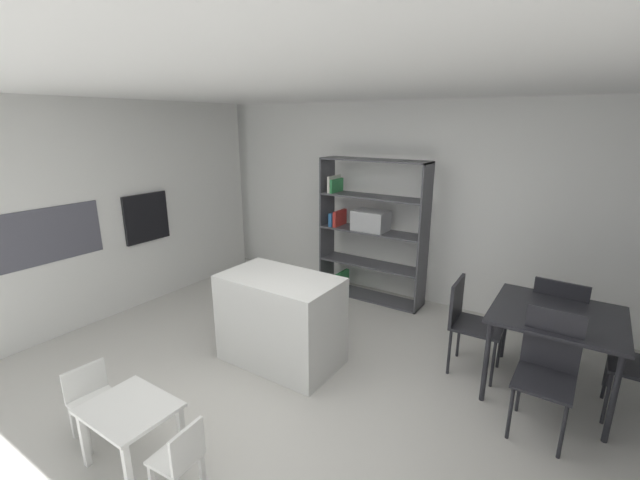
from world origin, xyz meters
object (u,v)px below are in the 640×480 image
object	(u,v)px
open_bookshelf	(368,229)
child_chair_right	(180,457)
child_table	(130,416)
child_chair_left	(92,398)
built_in_oven	(146,217)
kitchen_island	(281,320)
dining_chair_island_side	(468,317)
dining_table	(556,322)
dining_chair_near	(548,363)
dining_chair_far	(559,314)

from	to	relation	value
open_bookshelf	child_chair_right	bearing A→B (deg)	-81.83
child_table	child_chair_left	bearing A→B (deg)	179.36
open_bookshelf	child_chair_right	size ratio (longest dim) A/B	3.47
built_in_oven	kitchen_island	size ratio (longest dim) A/B	0.54
child_table	dining_chair_island_side	size ratio (longest dim) A/B	0.67
child_chair_left	dining_chair_island_side	xyz separation A→B (m)	(2.11, 2.46, 0.23)
open_bookshelf	dining_table	world-z (taller)	open_bookshelf
open_bookshelf	dining_chair_island_side	bearing A→B (deg)	-32.79
child_chair_right	kitchen_island	bearing A→B (deg)	-168.21
child_chair_right	dining_chair_near	world-z (taller)	dining_chair_near
dining_table	dining_chair_island_side	world-z (taller)	dining_chair_island_side
built_in_oven	kitchen_island	world-z (taller)	built_in_oven
open_bookshelf	child_chair_right	xyz separation A→B (m)	(0.50, -3.50, -0.66)
child_table	child_chair_left	world-z (taller)	child_chair_left
child_table	dining_chair_far	world-z (taller)	dining_chair_far
kitchen_island	child_chair_left	world-z (taller)	kitchen_island
kitchen_island	child_chair_left	distance (m)	1.69
open_bookshelf	child_table	world-z (taller)	open_bookshelf
child_chair_right	dining_chair_far	world-z (taller)	dining_chair_far
child_chair_left	dining_table	xyz separation A→B (m)	(2.83, 2.47, 0.38)
dining_chair_island_side	kitchen_island	bearing A→B (deg)	117.04
kitchen_island	child_table	world-z (taller)	kitchen_island
dining_table	child_table	bearing A→B (deg)	-133.19
child_chair_left	dining_table	bearing A→B (deg)	-42.53
built_in_oven	child_chair_right	distance (m)	3.47
kitchen_island	dining_chair_island_side	size ratio (longest dim) A/B	1.28
dining_table	dining_chair_island_side	distance (m)	0.74
kitchen_island	dining_chair_far	distance (m)	2.66
dining_table	dining_chair_near	xyz separation A→B (m)	(0.00, -0.49, -0.13)
open_bookshelf	dining_table	bearing A→B (deg)	-23.88
child_chair_left	open_bookshelf	bearing A→B (deg)	-1.95
child_chair_right	dining_chair_far	distance (m)	3.49
child_chair_right	dining_chair_far	size ratio (longest dim) A/B	0.59
child_table	dining_table	xyz separation A→B (m)	(2.32, 2.47, 0.31)
child_table	dining_chair_island_side	distance (m)	2.95
child_chair_left	dining_chair_island_side	size ratio (longest dim) A/B	0.61
built_in_oven	dining_chair_near	bearing A→B (deg)	1.81
child_chair_left	dining_table	world-z (taller)	dining_table
open_bookshelf	built_in_oven	bearing A→B (deg)	-144.43
child_table	dining_chair_near	bearing A→B (deg)	40.45
dining_chair_near	child_table	bearing A→B (deg)	-138.48
child_chair_right	dining_chair_far	bearing A→B (deg)	144.10
kitchen_island	child_chair_left	xyz separation A→B (m)	(-0.55, -1.59, -0.13)
child_chair_right	built_in_oven	bearing A→B (deg)	-127.40
built_in_oven	child_chair_left	size ratio (longest dim) A/B	1.13
dining_chair_island_side	dining_chair_near	bearing A→B (deg)	-126.16
kitchen_island	dining_chair_near	xyz separation A→B (m)	(2.29, 0.38, 0.11)
dining_table	dining_chair_near	size ratio (longest dim) A/B	1.05
dining_chair_island_side	dining_chair_far	bearing A→B (deg)	-56.98
child_table	dining_chair_far	xyz separation A→B (m)	(2.32, 2.97, 0.18)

